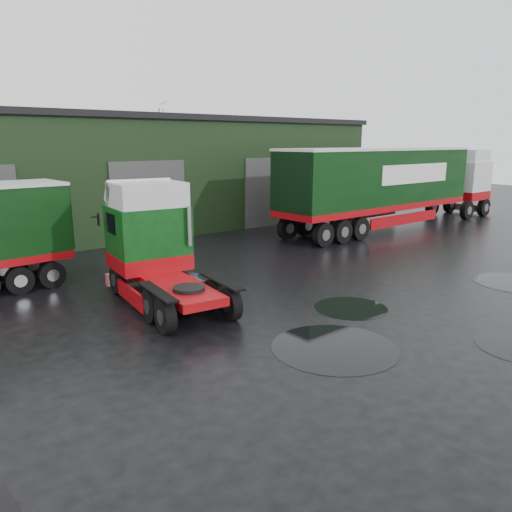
{
  "coord_description": "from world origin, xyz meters",
  "views": [
    {
      "loc": [
        -9.29,
        -8.52,
        4.92
      ],
      "look_at": [
        -0.52,
        2.39,
        1.7
      ],
      "focal_mm": 35.0,
      "sensor_mm": 36.0,
      "label": 1
    }
  ],
  "objects": [
    {
      "name": "hero_tractor",
      "position": [
        -2.22,
        4.5,
        1.85
      ],
      "size": [
        3.23,
        6.23,
        3.71
      ],
      "primitive_type": null,
      "rotation": [
        0.0,
        0.0,
        -0.12
      ],
      "color": "#0A3D10",
      "rests_on": "ground"
    },
    {
      "name": "lorry_right",
      "position": [
        13.57,
        9.0,
        2.31
      ],
      "size": [
        17.66,
        3.35,
        4.63
      ],
      "primitive_type": null,
      "rotation": [
        0.0,
        0.0,
        -1.55
      ],
      "color": "silver",
      "rests_on": "ground"
    },
    {
      "name": "puddle_1",
      "position": [
        1.95,
        0.87,
        0.0
      ],
      "size": [
        2.21,
        2.21,
        0.01
      ],
      "primitive_type": "cylinder",
      "color": "black",
      "rests_on": "ground"
    },
    {
      "name": "warehouse",
      "position": [
        2.0,
        20.0,
        3.16
      ],
      "size": [
        32.4,
        12.4,
        6.3
      ],
      "color": "black",
      "rests_on": "ground"
    },
    {
      "name": "puddle_0",
      "position": [
        -0.68,
        -0.87,
        0.0
      ],
      "size": [
        3.12,
        3.12,
        0.01
      ],
      "primitive_type": "cylinder",
      "color": "black",
      "rests_on": "ground"
    },
    {
      "name": "tree_back_b",
      "position": [
        10.0,
        30.0,
        3.75
      ],
      "size": [
        4.4,
        4.4,
        7.5
      ],
      "primitive_type": null,
      "color": "black",
      "rests_on": "ground"
    },
    {
      "name": "wash_bucket",
      "position": [
        -0.22,
        6.34,
        0.14
      ],
      "size": [
        0.37,
        0.37,
        0.29
      ],
      "primitive_type": "cylinder",
      "rotation": [
        0.0,
        0.0,
        0.26
      ],
      "color": "#073099",
      "rests_on": "ground"
    },
    {
      "name": "ground",
      "position": [
        0.0,
        0.0,
        0.0
      ],
      "size": [
        100.0,
        100.0,
        0.0
      ],
      "primitive_type": "plane",
      "color": "black"
    }
  ]
}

